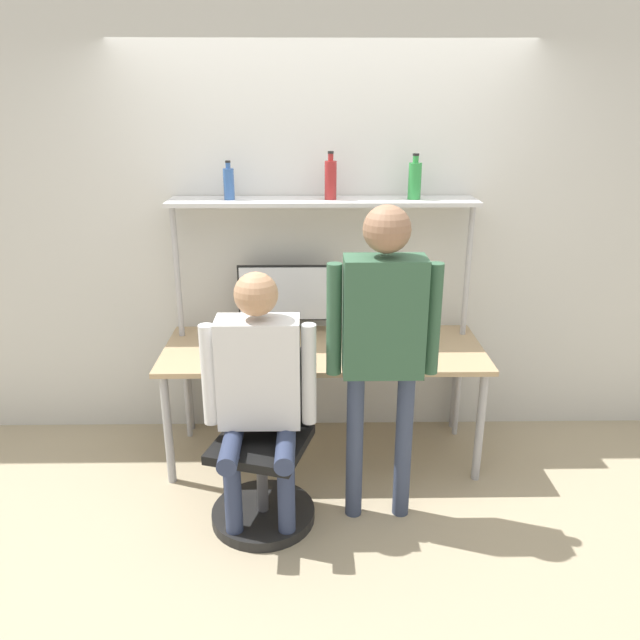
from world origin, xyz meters
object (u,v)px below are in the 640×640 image
Objects in this scene: monitor at (286,296)px; office_chair at (265,468)px; cell_phone at (296,359)px; laptop at (257,348)px; bottle_green at (415,180)px; bottle_blue at (229,183)px; person_seated at (259,382)px; bottle_red at (331,179)px; person_standing at (383,328)px.

office_chair is (-0.09, -0.88, -0.70)m from monitor.
cell_phone is (0.07, -0.44, -0.25)m from monitor.
cell_phone is (0.23, -0.05, -0.05)m from laptop.
monitor reaches higher than laptop.
bottle_green reaches higher than bottle_blue.
laptop is 0.24m from cell_phone.
bottle_green reaches higher than laptop.
bottle_green is at bearing 45.53° from person_seated.
bottle_red is (0.39, 0.90, 0.89)m from person_seated.
laptop is 1.09× the size of bottle_red.
office_chair is 4.15× the size of bottle_blue.
bottle_green is at bearing 0.00° from bottle_red.
bottle_red is at bearing 180.00° from bottle_green.
monitor is 1.03m from person_standing.
person_seated is at bearing -84.47° from laptop.
bottle_blue is at bearing -180.00° from bottle_green.
bottle_blue reaches higher than monitor.
cell_phone is at bearing 69.98° from person_seated.
bottle_red is (0.28, -0.02, 0.73)m from monitor.
cell_phone is at bearing -80.43° from monitor.
bottle_green reaches higher than person_seated.
laptop is at bearing 95.53° from person_seated.
bottle_blue is at bearing -180.00° from bottle_red.
bottle_blue is at bearing 134.60° from person_standing.
person_standing is (0.52, -0.88, 0.11)m from monitor.
bottle_blue reaches higher than laptop.
person_standing is 1.09m from bottle_green.
monitor is 1.12m from office_chair.
bottle_blue is (-0.16, 0.36, 0.90)m from laptop.
office_chair is at bearing -179.72° from person_standing.
cell_phone is 0.65m from office_chair.
laptop is at bearing -140.48° from bottle_red.
monitor is at bearing 175.47° from bottle_red.
monitor is 1.97× the size of laptop.
laptop is at bearing -112.24° from monitor.
person_seated is 6.12× the size of bottle_blue.
cell_phone is at bearing 135.42° from person_standing.
bottle_blue is at bearing -176.03° from monitor.
laptop is (-0.16, -0.38, -0.20)m from monitor.
bottle_red is 1.05× the size of bottle_green.
bottle_green is at bearing 44.43° from office_chair.
bottle_red is (0.21, 0.41, 0.98)m from cell_phone.
person_seated is 0.81× the size of person_standing.
person_seated is at bearing -76.50° from bottle_blue.
office_chair is 1.01m from person_standing.
monitor reaches higher than cell_phone.
person_standing is at bearing -45.40° from bottle_blue.
bottle_red reaches higher than bottle_green.
bottle_red is at bearing 0.00° from bottle_blue.
monitor is at bearing 67.76° from laptop.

